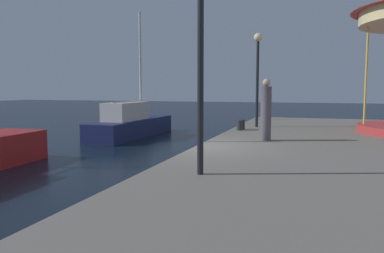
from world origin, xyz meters
TOP-DOWN VIEW (x-y plane):
  - ground_plane at (0.00, 0.00)m, footprint 120.00×120.00m
  - sailboat_navy at (-5.68, 6.82)m, footprint 1.73×6.66m
  - lamp_post_near_edge at (1.15, -3.53)m, footprint 0.36×0.36m
  - lamp_post_mid_promenade at (0.87, 5.89)m, footprint 0.36×0.36m
  - bollard_north at (0.42, 4.35)m, footprint 0.24×0.24m
  - bollard_center at (0.44, 4.72)m, footprint 0.24×0.24m
  - person_by_the_water at (1.76, 1.64)m, footprint 0.34×0.34m

SIDE VIEW (x-z plane):
  - ground_plane at x=0.00m, z-range 0.00..0.00m
  - sailboat_navy at x=-5.68m, z-range -2.56..3.91m
  - bollard_north at x=0.42m, z-range 0.80..1.20m
  - bollard_center at x=0.44m, z-range 0.80..1.20m
  - person_by_the_water at x=1.76m, z-range 0.74..2.70m
  - lamp_post_mid_promenade at x=0.87m, z-range 1.56..5.56m
  - lamp_post_near_edge at x=1.15m, z-range 1.60..6.00m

